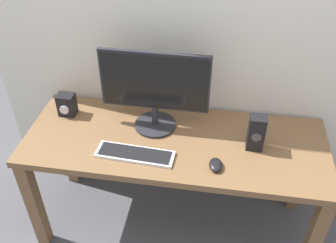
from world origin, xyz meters
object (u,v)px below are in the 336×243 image
object	(u,v)px
desk	(175,154)
mouse	(216,165)
monitor	(155,88)
speaker_right	(256,133)
audio_controller	(67,105)
keyboard_primary	(135,154)

from	to	relation	value
desk	mouse	distance (m)	0.31
monitor	speaker_right	distance (m)	0.57
monitor	audio_controller	size ratio (longest dim) A/B	4.43
speaker_right	audio_controller	distance (m)	1.08
audio_controller	mouse	bearing A→B (deg)	-19.10
monitor	desk	bearing A→B (deg)	-40.96
desk	audio_controller	world-z (taller)	audio_controller
mouse	audio_controller	world-z (taller)	audio_controller
mouse	speaker_right	distance (m)	0.27
keyboard_primary	mouse	distance (m)	0.41
desk	keyboard_primary	bearing A→B (deg)	-140.07
desk	speaker_right	world-z (taller)	speaker_right
desk	keyboard_primary	xyz separation A→B (m)	(-0.18, -0.15, 0.11)
mouse	speaker_right	bearing A→B (deg)	38.05
monitor	audio_controller	xyz separation A→B (m)	(-0.53, 0.02, -0.18)
monitor	mouse	bearing A→B (deg)	-38.61
mouse	audio_controller	size ratio (longest dim) A/B	0.74
keyboard_primary	audio_controller	size ratio (longest dim) A/B	3.11
speaker_right	audio_controller	world-z (taller)	speaker_right
keyboard_primary	audio_controller	xyz separation A→B (m)	(-0.47, 0.29, 0.06)
desk	monitor	xyz separation A→B (m)	(-0.13, 0.11, 0.35)
desk	monitor	world-z (taller)	monitor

